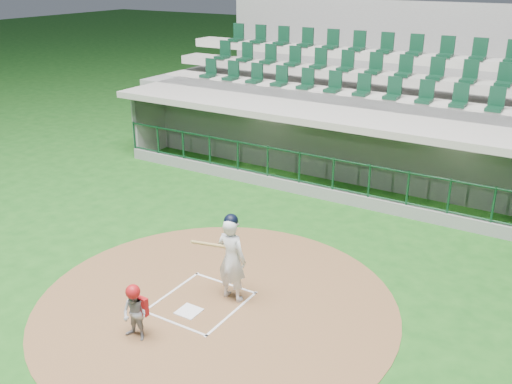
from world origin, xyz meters
TOP-DOWN VIEW (x-y plane):
  - ground at (0.00, 0.00)m, footprint 120.00×120.00m
  - dirt_circle at (0.30, -0.20)m, footprint 7.20×7.20m
  - home_plate at (0.00, -0.70)m, footprint 0.43×0.43m
  - batter_box_chalk at (0.00, -0.30)m, footprint 1.55×1.80m
  - dugout_structure at (-0.02, 7.84)m, footprint 16.40×3.70m
  - seating_deck at (0.00, 10.91)m, footprint 17.00×6.72m
  - batter at (0.44, 0.16)m, footprint 0.87×0.87m
  - catcher at (-0.28, -1.85)m, footprint 0.50×0.40m

SIDE VIEW (x-z plane):
  - ground at x=0.00m, z-range 0.00..0.00m
  - dirt_circle at x=0.30m, z-range 0.00..0.01m
  - batter_box_chalk at x=0.00m, z-range 0.01..0.02m
  - home_plate at x=0.00m, z-range 0.01..0.03m
  - catcher at x=-0.28m, z-range 0.01..1.11m
  - batter at x=0.44m, z-range 0.01..1.86m
  - dugout_structure at x=-0.02m, z-range -0.54..2.46m
  - seating_deck at x=0.00m, z-range -1.15..4.00m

